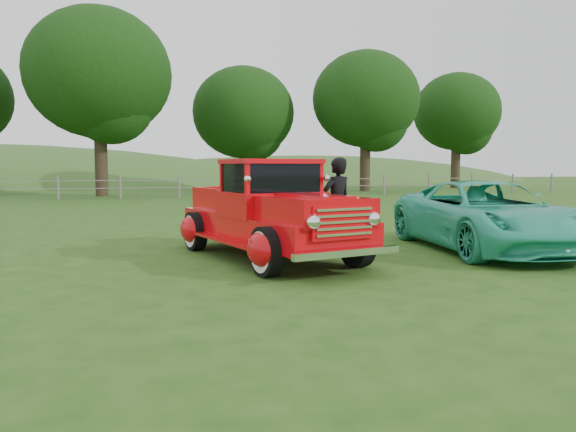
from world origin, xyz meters
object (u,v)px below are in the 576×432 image
object	(u,v)px
tree_near_east	(243,113)
teal_sedan	(486,216)
tree_far_east	(457,112)
tree_near_west	(99,73)
man	(337,205)
red_pickup	(269,214)
tree_mid_east	(366,99)

from	to	relation	value
tree_near_east	teal_sedan	world-z (taller)	tree_near_east
tree_far_east	tree_near_east	bearing A→B (deg)	-176.63
tree_near_west	man	size ratio (longest dim) A/B	5.70
tree_near_east	tree_far_east	xyz separation A→B (m)	(17.00, 1.00, 0.61)
red_pickup	man	bearing A→B (deg)	2.44
teal_sedan	tree_mid_east	bearing A→B (deg)	78.24
man	red_pickup	bearing A→B (deg)	-5.93
tree_near_west	tree_mid_east	distance (m)	17.13
tree_far_east	red_pickup	bearing A→B (deg)	-128.06
tree_near_east	man	size ratio (longest dim) A/B	4.56
tree_far_east	teal_sedan	bearing A→B (deg)	-122.01
tree_mid_east	red_pickup	xyz separation A→B (m)	(-13.36, -25.56, -5.38)
tree_near_west	tree_far_east	distance (m)	26.49
teal_sedan	man	size ratio (longest dim) A/B	2.70
tree_near_east	tree_far_east	distance (m)	17.04
tree_near_east	red_pickup	distance (m)	28.43
tree_near_east	teal_sedan	distance (m)	28.24
tree_far_east	man	size ratio (longest dim) A/B	4.85
tree_near_east	tree_far_east	bearing A→B (deg)	3.37
red_pickup	man	size ratio (longest dim) A/B	2.87
tree_far_east	red_pickup	world-z (taller)	tree_far_east
tree_near_east	red_pickup	world-z (taller)	tree_near_east
tree_mid_east	red_pickup	world-z (taller)	tree_mid_east
tree_near_west	red_pickup	world-z (taller)	tree_near_west
tree_near_west	man	world-z (taller)	tree_near_west
tree_far_east	red_pickup	size ratio (longest dim) A/B	1.69
tree_mid_east	tree_far_east	world-z (taller)	tree_mid_east
man	tree_near_west	bearing A→B (deg)	-98.85
red_pickup	teal_sedan	size ratio (longest dim) A/B	1.06
tree_near_east	red_pickup	xyz separation A→B (m)	(-5.36, -27.56, -4.45)
tree_mid_east	teal_sedan	bearing A→B (deg)	-109.26
tree_mid_east	man	distance (m)	28.34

